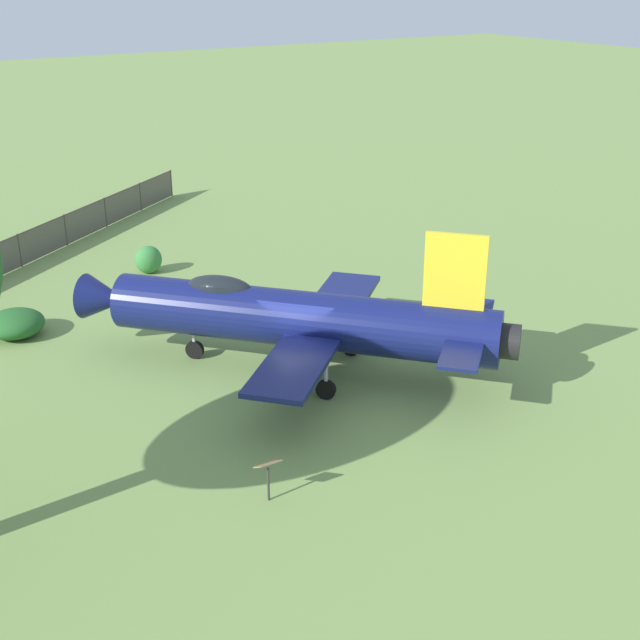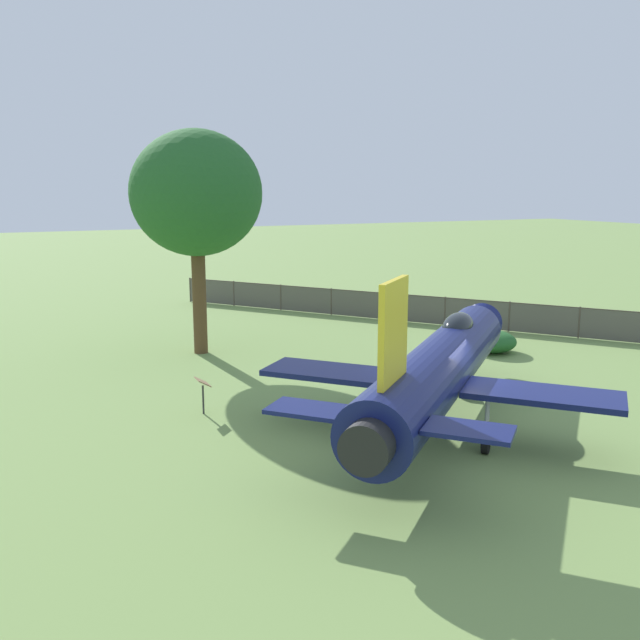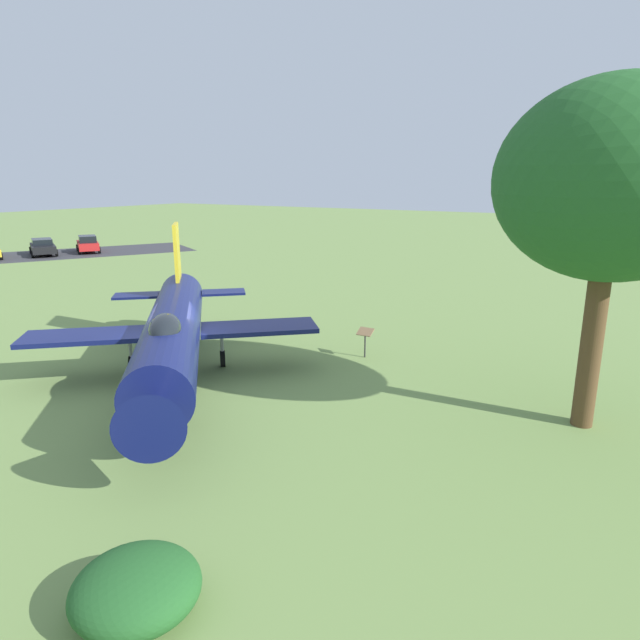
{
  "view_description": "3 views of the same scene",
  "coord_description": "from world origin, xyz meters",
  "px_view_note": "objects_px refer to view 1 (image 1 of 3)",
  "views": [
    {
      "loc": [
        -12.6,
        -20.94,
        12.05
      ],
      "look_at": [
        0.77,
        0.13,
        1.55
      ],
      "focal_mm": 47.94,
      "sensor_mm": 36.0,
      "label": 1
    },
    {
      "loc": [
        15.67,
        -11.23,
        6.89
      ],
      "look_at": [
        -4.88,
        -1.37,
        2.5
      ],
      "focal_mm": 39.02,
      "sensor_mm": 36.0,
      "label": 2
    },
    {
      "loc": [
        -13.13,
        12.36,
        6.68
      ],
      "look_at": [
        -4.88,
        -1.37,
        2.5
      ],
      "focal_mm": 30.54,
      "sensor_mm": 36.0,
      "label": 3
    }
  ],
  "objects_px": {
    "display_jet": "(289,317)",
    "shrub_near_fence": "(15,324)",
    "shrub_by_tree": "(148,260)",
    "info_plaque": "(268,470)"
  },
  "relations": [
    {
      "from": "display_jet",
      "to": "info_plaque",
      "type": "bearing_deg",
      "value": 103.13
    },
    {
      "from": "shrub_by_tree",
      "to": "shrub_near_fence",
      "type": "bearing_deg",
      "value": -150.13
    },
    {
      "from": "shrub_near_fence",
      "to": "display_jet",
      "type": "bearing_deg",
      "value": -47.85
    },
    {
      "from": "shrub_near_fence",
      "to": "info_plaque",
      "type": "height_order",
      "value": "info_plaque"
    },
    {
      "from": "display_jet",
      "to": "shrub_near_fence",
      "type": "bearing_deg",
      "value": -0.0
    },
    {
      "from": "display_jet",
      "to": "shrub_near_fence",
      "type": "height_order",
      "value": "display_jet"
    },
    {
      "from": "shrub_near_fence",
      "to": "info_plaque",
      "type": "relative_size",
      "value": 1.78
    },
    {
      "from": "shrub_by_tree",
      "to": "info_plaque",
      "type": "height_order",
      "value": "shrub_by_tree"
    },
    {
      "from": "display_jet",
      "to": "shrub_near_fence",
      "type": "distance_m",
      "value": 10.09
    },
    {
      "from": "shrub_by_tree",
      "to": "display_jet",
      "type": "bearing_deg",
      "value": -88.39
    }
  ]
}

